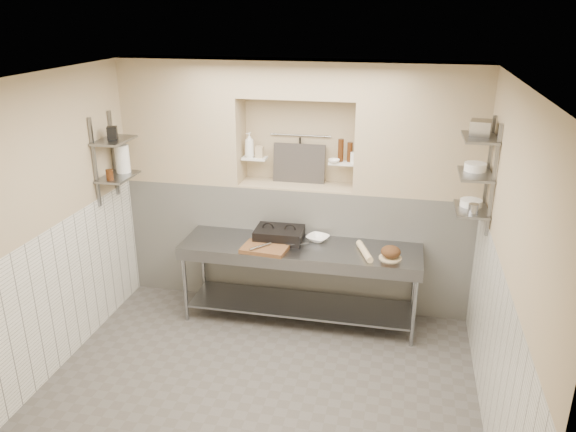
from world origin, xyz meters
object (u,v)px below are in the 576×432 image
(jug_left, at_px, (122,159))
(bottle_soap, at_px, (249,145))
(bread_loaf, at_px, (391,252))
(bowl_alcove, at_px, (334,161))
(prep_table, at_px, (300,268))
(mixing_bowl, at_px, (318,238))
(cutting_board, at_px, (265,248))
(rolling_pin, at_px, (364,251))
(panini_press, at_px, (279,235))

(jug_left, bearing_deg, bottle_soap, 23.01)
(bread_loaf, distance_m, bowl_alcove, 1.19)
(prep_table, distance_m, mixing_bowl, 0.38)
(cutting_board, distance_m, bowl_alcove, 1.23)
(cutting_board, bearing_deg, mixing_bowl, 36.20)
(rolling_pin, height_order, bread_loaf, bread_loaf)
(panini_press, bearing_deg, prep_table, -25.02)
(cutting_board, height_order, bowl_alcove, bowl_alcove)
(jug_left, bearing_deg, bowl_alcove, 12.61)
(bread_loaf, bearing_deg, bottle_soap, 158.48)
(bread_loaf, relative_size, bowl_alcove, 1.61)
(rolling_pin, xyz_separation_m, jug_left, (-2.68, 0.06, 0.83))
(panini_press, bearing_deg, jug_left, -177.45)
(mixing_bowl, relative_size, bread_loaf, 1.16)
(cutting_board, height_order, bread_loaf, bread_loaf)
(prep_table, relative_size, panini_press, 4.95)
(panini_press, bearing_deg, bowl_alcove, 35.55)
(mixing_bowl, bearing_deg, jug_left, -174.82)
(panini_press, relative_size, bowl_alcove, 4.17)
(bowl_alcove, bearing_deg, cutting_board, -132.35)
(prep_table, relative_size, bottle_soap, 9.13)
(bowl_alcove, bearing_deg, jug_left, -167.39)
(panini_press, distance_m, bottle_soap, 1.08)
(bread_loaf, height_order, jug_left, jug_left)
(bread_loaf, distance_m, bottle_soap, 1.99)
(prep_table, xyz_separation_m, rolling_pin, (0.70, -0.06, 0.29))
(panini_press, xyz_separation_m, bowl_alcove, (0.53, 0.40, 0.76))
(bowl_alcove, height_order, jug_left, jug_left)
(jug_left, bearing_deg, panini_press, 3.64)
(mixing_bowl, distance_m, bottle_soap, 1.31)
(prep_table, distance_m, rolling_pin, 0.76)
(panini_press, distance_m, bread_loaf, 1.24)
(prep_table, distance_m, jug_left, 2.28)
(prep_table, xyz_separation_m, jug_left, (-1.99, 0.00, 1.12))
(bottle_soap, bearing_deg, bread_loaf, -21.52)
(rolling_pin, bearing_deg, bottle_soap, 156.31)
(prep_table, bearing_deg, bread_loaf, -6.16)
(cutting_board, distance_m, bread_loaf, 1.31)
(prep_table, height_order, rolling_pin, rolling_pin)
(mixing_bowl, height_order, jug_left, jug_left)
(rolling_pin, relative_size, bread_loaf, 2.22)
(bottle_soap, bearing_deg, jug_left, -156.99)
(prep_table, distance_m, cutting_board, 0.48)
(prep_table, relative_size, cutting_board, 5.48)
(prep_table, xyz_separation_m, cutting_board, (-0.35, -0.17, 0.28))
(prep_table, height_order, panini_press, panini_press)
(bread_loaf, relative_size, bottle_soap, 0.71)
(cutting_board, relative_size, bottle_soap, 1.67)
(rolling_pin, height_order, bottle_soap, bottle_soap)
(panini_press, bearing_deg, bread_loaf, -11.21)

